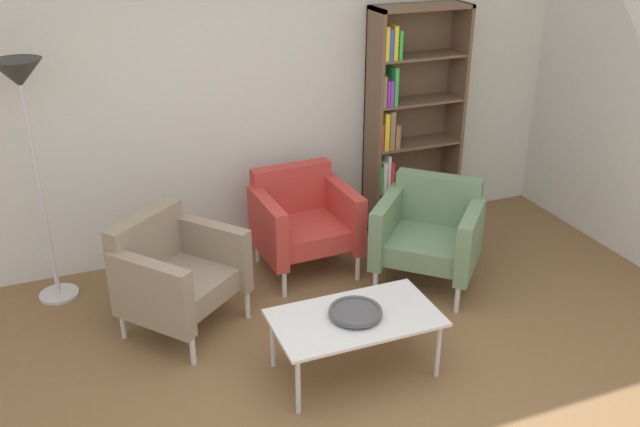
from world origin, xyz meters
name	(u,v)px	position (x,y,z in m)	size (l,w,h in m)	color
plaster_back_panel	(234,72)	(0.00, 2.46, 1.45)	(6.40, 0.12, 2.90)	silver
bookshelf_tall	(406,124)	(1.39, 2.25, 0.94)	(0.80, 0.30, 1.90)	brown
coffee_table_low	(355,321)	(0.16, 0.51, 0.37)	(1.00, 0.56, 0.40)	silver
decorative_bowl	(355,311)	(0.16, 0.51, 0.43)	(0.32, 0.32, 0.05)	#4C4C51
armchair_corner_red	(175,272)	(-0.74, 1.41, 0.41)	(0.95, 0.94, 0.78)	gray
armchair_near_window	(430,232)	(1.12, 1.31, 0.41)	(0.95, 0.95, 0.78)	slate
armchair_spare_guest	(303,219)	(0.32, 1.86, 0.41)	(0.75, 0.69, 0.78)	#B73833
floor_lamp_torchiere	(24,104)	(-1.50, 2.11, 1.45)	(0.32, 0.32, 1.74)	silver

